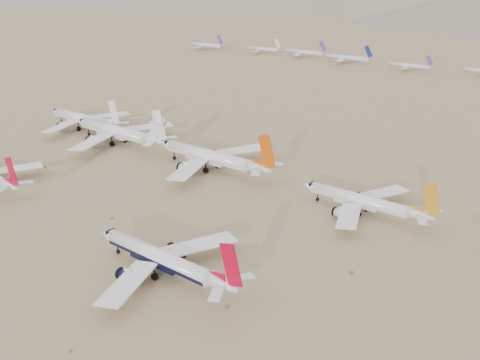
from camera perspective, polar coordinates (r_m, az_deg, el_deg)
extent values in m
plane|color=#967B57|center=(130.44, -10.18, -9.75)|extent=(7000.00, 7000.00, 0.00)
cylinder|color=white|center=(127.73, -8.70, -8.10)|extent=(32.30, 3.82, 3.82)
cube|color=black|center=(127.96, -8.68, -8.28)|extent=(31.65, 3.88, 0.86)
sphere|color=white|center=(138.92, -13.25, -5.93)|extent=(3.82, 3.82, 3.82)
cube|color=black|center=(138.87, -13.43, -5.47)|extent=(2.67, 2.48, 0.95)
cone|color=white|center=(115.37, -1.83, -11.10)|extent=(8.08, 3.82, 3.82)
cube|color=white|center=(120.17, -11.88, -10.70)|extent=(12.47, 19.66, 0.60)
cube|color=white|center=(111.89, -2.47, -11.94)|extent=(5.13, 6.70, 0.23)
cylinder|color=black|center=(125.75, -11.89, -10.08)|extent=(4.49, 2.75, 2.75)
cube|color=white|center=(133.34, -4.35, -6.90)|extent=(12.47, 19.66, 0.60)
cube|color=white|center=(116.68, -0.02, -10.41)|extent=(5.13, 6.70, 0.23)
cylinder|color=black|center=(134.73, -6.67, -7.51)|extent=(4.49, 2.75, 2.75)
cube|color=#B20121|center=(111.25, -0.97, -9.06)|extent=(6.12, 0.31, 10.09)
cylinder|color=black|center=(139.97, -12.87, -7.44)|extent=(1.15, 0.48, 1.15)
cylinder|color=black|center=(127.11, -9.08, -10.14)|extent=(1.60, 0.95, 1.60)
cylinder|color=black|center=(130.17, -7.33, -9.24)|extent=(1.60, 0.95, 1.60)
cone|color=white|center=(181.56, -23.28, -0.60)|extent=(7.65, 3.67, 3.67)
cube|color=white|center=(178.71, -24.05, -0.89)|extent=(4.86, 6.35, 0.22)
cube|color=white|center=(200.41, -22.86, 1.13)|extent=(11.82, 18.62, 0.57)
cube|color=white|center=(181.65, -22.12, -0.26)|extent=(4.86, 6.35, 0.22)
cylinder|color=silver|center=(203.05, -24.14, 0.68)|extent=(4.25, 2.64, 2.64)
cube|color=#B20121|center=(178.04, -23.20, 0.82)|extent=(5.80, 0.29, 9.55)
cylinder|color=white|center=(161.30, 12.64, -2.07)|extent=(30.19, 3.67, 3.67)
cube|color=silver|center=(161.47, 12.63, -2.22)|extent=(29.58, 3.72, 0.83)
sphere|color=white|center=(167.84, 8.06, -0.83)|extent=(3.67, 3.67, 3.67)
cube|color=black|center=(167.73, 7.92, -0.47)|extent=(2.57, 2.38, 0.92)
cone|color=white|center=(154.76, 18.79, -3.62)|extent=(7.55, 3.67, 3.67)
cube|color=white|center=(151.83, 11.57, -3.74)|extent=(11.66, 18.37, 0.57)
cube|color=white|center=(151.12, 18.85, -4.03)|extent=(4.79, 6.26, 0.22)
cylinder|color=silver|center=(156.73, 10.78, -3.53)|extent=(4.19, 2.64, 2.64)
cube|color=white|center=(169.66, 14.96, -1.35)|extent=(11.66, 18.37, 0.57)
cube|color=white|center=(157.21, 19.77, -3.17)|extent=(4.79, 6.26, 0.22)
cylinder|color=silver|center=(169.09, 13.23, -1.87)|extent=(4.19, 2.64, 2.64)
cube|color=orange|center=(152.16, 19.75, -2.02)|extent=(5.72, 0.29, 9.43)
cylinder|color=black|center=(168.80, 8.27, -2.06)|extent=(1.10, 0.46, 1.10)
cylinder|color=black|center=(160.03, 12.52, -3.60)|extent=(1.54, 0.92, 1.54)
cylinder|color=black|center=(164.30, 13.34, -3.01)|extent=(1.54, 0.92, 1.54)
cylinder|color=white|center=(192.92, -3.40, 2.60)|extent=(37.74, 4.61, 4.61)
cube|color=silver|center=(193.10, -3.39, 2.44)|extent=(36.99, 4.68, 1.04)
sphere|color=white|center=(205.56, -7.30, 3.63)|extent=(4.61, 4.61, 4.61)
cube|color=black|center=(205.67, -7.45, 4.00)|extent=(3.23, 3.00, 1.15)
cone|color=white|center=(178.71, 2.15, 1.23)|extent=(9.44, 4.61, 4.61)
cube|color=white|center=(182.18, -5.53, 1.15)|extent=(14.58, 22.97, 0.71)
cube|color=white|center=(174.20, 1.77, 0.91)|extent=(5.99, 7.83, 0.28)
cylinder|color=silver|center=(188.85, -5.76, 1.20)|extent=(5.24, 3.32, 3.32)
cube|color=white|center=(200.92, -0.22, 3.15)|extent=(14.58, 22.97, 0.71)
cube|color=white|center=(180.82, 3.45, 1.64)|extent=(5.99, 7.83, 0.28)
cylinder|color=silver|center=(201.77, -2.04, 2.59)|extent=(5.24, 3.32, 3.32)
cube|color=#C74907|center=(175.13, 2.86, 3.06)|extent=(7.15, 0.37, 11.79)
cylinder|color=black|center=(206.17, -7.02, 2.35)|extent=(1.38, 0.58, 1.38)
cylinder|color=black|center=(191.09, -3.67, 1.04)|extent=(1.94, 1.15, 1.94)
cylinder|color=black|center=(195.59, -2.39, 1.54)|extent=(1.94, 1.15, 1.94)
cylinder|color=white|center=(229.48, -13.18, 5.11)|extent=(39.61, 4.74, 4.74)
cube|color=silver|center=(229.64, -13.17, 4.97)|extent=(38.82, 4.81, 1.07)
sphere|color=white|center=(245.00, -16.08, 5.84)|extent=(4.74, 4.74, 4.74)
cube|color=black|center=(245.25, -16.21, 6.15)|extent=(3.32, 3.08, 1.19)
cone|color=white|center=(211.19, -9.04, 4.15)|extent=(9.90, 4.74, 4.74)
cube|color=white|center=(219.43, -15.50, 3.95)|extent=(15.30, 24.11, 0.74)
cube|color=white|center=(206.75, -9.62, 3.92)|extent=(6.29, 8.22, 0.28)
cylinder|color=silver|center=(226.45, -15.39, 3.92)|extent=(5.50, 3.41, 3.41)
cube|color=white|center=(235.86, -10.05, 5.56)|extent=(15.30, 24.11, 0.74)
cube|color=white|center=(212.60, -7.79, 4.50)|extent=(6.29, 8.22, 0.28)
cylinder|color=silver|center=(237.76, -11.61, 5.04)|extent=(5.50, 3.41, 3.41)
cube|color=white|center=(207.37, -8.63, 5.83)|extent=(7.51, 0.38, 12.37)
cylinder|color=white|center=(206.79, -8.60, 6.22)|extent=(4.95, 3.07, 3.07)
cylinder|color=black|center=(245.27, -15.81, 4.73)|extent=(1.42, 0.59, 1.42)
cylinder|color=black|center=(227.51, -13.48, 3.78)|extent=(1.99, 1.19, 1.99)
cylinder|color=black|center=(231.40, -12.19, 4.17)|extent=(1.99, 1.19, 1.99)
cylinder|color=white|center=(256.57, -16.57, 6.33)|extent=(35.16, 4.32, 4.32)
cube|color=silver|center=(256.70, -16.56, 6.22)|extent=(34.45, 4.38, 0.97)
sphere|color=white|center=(270.93, -18.73, 6.84)|extent=(4.32, 4.32, 4.32)
cube|color=black|center=(271.20, -18.84, 7.10)|extent=(3.02, 2.81, 1.08)
cone|color=white|center=(239.34, -13.56, 5.69)|extent=(8.79, 4.32, 4.32)
cube|color=white|center=(247.99, -18.52, 5.45)|extent=(13.58, 21.40, 0.67)
cube|color=white|center=(235.52, -14.09, 5.53)|extent=(5.58, 7.30, 0.26)
cylinder|color=silver|center=(254.20, -18.36, 5.37)|extent=(4.88, 3.11, 3.11)
cube|color=white|center=(261.58, -13.99, 6.68)|extent=(13.58, 21.40, 0.67)
cube|color=white|center=(240.29, -12.56, 5.96)|extent=(5.58, 7.30, 0.26)
cylinder|color=silver|center=(263.60, -15.21, 6.24)|extent=(4.88, 3.11, 3.11)
cube|color=white|center=(235.98, -13.32, 7.03)|extent=(6.66, 0.35, 10.98)
cylinder|color=black|center=(271.04, -18.50, 5.92)|extent=(1.30, 0.54, 1.30)
cylinder|color=black|center=(254.76, -16.84, 5.26)|extent=(1.81, 1.08, 1.81)
cylinder|color=black|center=(258.05, -15.74, 5.56)|extent=(1.81, 1.08, 1.81)
cylinder|color=silver|center=(526.72, -3.65, 14.17)|extent=(37.38, 3.69, 3.69)
cube|color=#5A2E8D|center=(514.35, -2.17, 14.74)|extent=(7.44, 0.37, 9.38)
cube|color=silver|center=(519.75, -4.39, 14.00)|extent=(9.85, 17.21, 0.37)
cube|color=silver|center=(533.90, -2.93, 14.22)|extent=(9.85, 17.21, 0.37)
cylinder|color=silver|center=(498.62, 2.46, 13.80)|extent=(34.19, 3.38, 3.38)
cube|color=white|center=(488.58, 4.03, 14.29)|extent=(6.81, 0.34, 8.58)
cube|color=silver|center=(491.66, 1.83, 13.64)|extent=(9.01, 15.74, 0.34)
cube|color=silver|center=(505.76, 3.08, 13.83)|extent=(9.01, 15.74, 0.34)
cylinder|color=silver|center=(477.75, 6.87, 13.38)|extent=(38.12, 3.77, 3.77)
cube|color=#5A2E8D|center=(467.70, 8.81, 13.92)|extent=(7.59, 0.38, 9.56)
cube|color=silver|center=(469.58, 6.21, 13.21)|extent=(10.04, 17.55, 0.38)
cube|color=silver|center=(486.12, 7.51, 13.41)|extent=(10.04, 17.55, 0.38)
cylinder|color=silver|center=(449.76, 11.34, 12.67)|extent=(38.66, 3.82, 3.82)
cube|color=navy|center=(440.78, 13.53, 13.19)|extent=(7.70, 0.38, 9.70)
cube|color=silver|center=(441.11, 10.70, 12.48)|extent=(10.19, 17.80, 0.38)
cube|color=silver|center=(458.63, 11.94, 12.71)|extent=(10.19, 17.80, 0.38)
cylinder|color=silver|center=(422.98, 17.63, 11.56)|extent=(30.44, 3.01, 3.01)
cube|color=#5A2E8D|center=(417.26, 19.55, 11.93)|extent=(6.06, 0.30, 7.64)
cube|color=silver|center=(415.81, 17.20, 11.39)|extent=(8.02, 14.01, 0.30)
cube|color=silver|center=(430.30, 18.03, 11.60)|extent=(8.02, 14.01, 0.30)
ellipsoid|color=brown|center=(209.03, -20.09, 1.35)|extent=(1.12, 1.12, 0.62)
ellipsoid|color=brown|center=(159.56, -13.54, -3.95)|extent=(0.98, 0.98, 0.54)
ellipsoid|color=brown|center=(109.78, -17.65, -16.95)|extent=(0.70, 0.70, 0.39)
ellipsoid|color=brown|center=(116.44, -1.39, -13.36)|extent=(0.84, 0.84, 0.46)
ellipsoid|color=brown|center=(130.99, 11.76, -9.59)|extent=(0.98, 0.98, 0.54)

